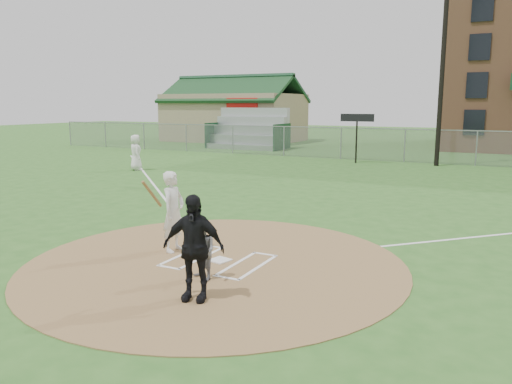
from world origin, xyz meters
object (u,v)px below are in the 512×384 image
at_px(home_plate, 220,260).
at_px(umpire, 193,247).
at_px(catcher, 203,251).
at_px(ondeck_player, 136,152).
at_px(batter_at_plate, 173,211).

xyz_separation_m(home_plate, umpire, (0.74, -2.13, 0.95)).
relative_size(home_plate, catcher, 0.34).
height_order(ondeck_player, batter_at_plate, batter_at_plate).
relative_size(home_plate, ondeck_player, 0.22).
bearing_deg(home_plate, ondeck_player, 136.44).
xyz_separation_m(home_plate, catcher, (0.33, -1.21, 0.58)).
distance_m(home_plate, batter_at_plate, 1.68).
bearing_deg(batter_at_plate, home_plate, -6.98).
relative_size(catcher, umpire, 0.62).
height_order(home_plate, catcher, catcher).
distance_m(home_plate, umpire, 2.44).
relative_size(umpire, batter_at_plate, 1.00).
bearing_deg(umpire, ondeck_player, 118.85).
xyz_separation_m(umpire, batter_at_plate, (-2.11, 2.29, 0.00)).
xyz_separation_m(home_plate, ondeck_player, (-12.11, 11.52, 0.92)).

